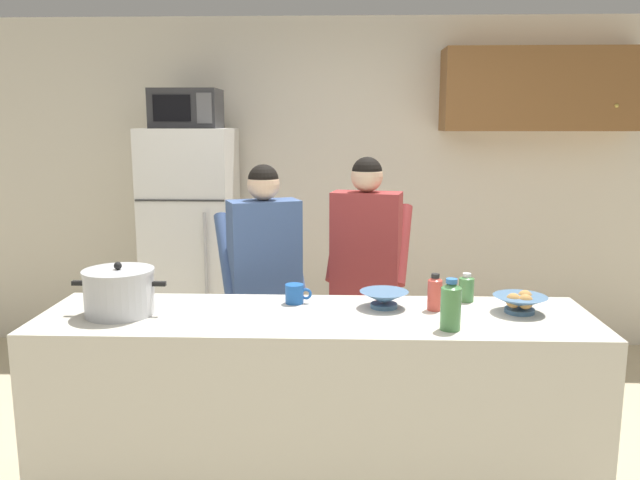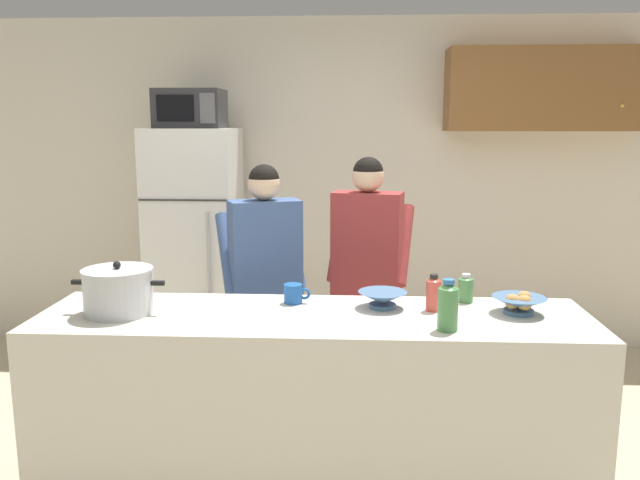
{
  "view_description": "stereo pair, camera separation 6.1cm",
  "coord_description": "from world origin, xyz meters",
  "px_view_note": "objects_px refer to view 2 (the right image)",
  "views": [
    {
      "loc": [
        0.12,
        -2.84,
        1.79
      ],
      "look_at": [
        0.0,
        0.55,
        1.17
      ],
      "focal_mm": 35.83,
      "sensor_mm": 36.0,
      "label": 1
    },
    {
      "loc": [
        0.18,
        -2.84,
        1.79
      ],
      "look_at": [
        0.0,
        0.55,
        1.17
      ],
      "focal_mm": 35.83,
      "sensor_mm": 36.0,
      "label": 2
    }
  ],
  "objects_px": {
    "person_near_pot": "(265,268)",
    "bottle_mid_counter": "(466,288)",
    "person_by_sink": "(367,259)",
    "coffee_mug": "(294,294)",
    "refrigerator": "(196,246)",
    "bottle_near_edge": "(433,293)",
    "bottle_far_corner": "(448,306)",
    "microwave": "(190,109)",
    "cooking_pot": "(118,291)",
    "empty_bowl": "(382,298)",
    "bread_bowl": "(519,303)"
  },
  "relations": [
    {
      "from": "bread_bowl",
      "to": "refrigerator",
      "type": "bearing_deg",
      "value": 137.64
    },
    {
      "from": "microwave",
      "to": "person_by_sink",
      "type": "height_order",
      "value": "microwave"
    },
    {
      "from": "bread_bowl",
      "to": "empty_bowl",
      "type": "height_order",
      "value": "bread_bowl"
    },
    {
      "from": "person_by_sink",
      "to": "bottle_mid_counter",
      "type": "height_order",
      "value": "person_by_sink"
    },
    {
      "from": "refrigerator",
      "to": "person_near_pot",
      "type": "xyz_separation_m",
      "value": [
        0.68,
        -1.12,
        0.09
      ]
    },
    {
      "from": "refrigerator",
      "to": "bottle_near_edge",
      "type": "distance_m",
      "value": 2.36
    },
    {
      "from": "microwave",
      "to": "bread_bowl",
      "type": "distance_m",
      "value": 2.8
    },
    {
      "from": "microwave",
      "to": "person_near_pot",
      "type": "xyz_separation_m",
      "value": [
        0.68,
        -1.1,
        -0.93
      ]
    },
    {
      "from": "person_by_sink",
      "to": "coffee_mug",
      "type": "distance_m",
      "value": 0.82
    },
    {
      "from": "person_near_pot",
      "to": "bottle_far_corner",
      "type": "height_order",
      "value": "person_near_pot"
    },
    {
      "from": "coffee_mug",
      "to": "bread_bowl",
      "type": "height_order",
      "value": "bread_bowl"
    },
    {
      "from": "person_by_sink",
      "to": "coffee_mug",
      "type": "xyz_separation_m",
      "value": [
        -0.37,
        -0.73,
        -0.02
      ]
    },
    {
      "from": "person_near_pot",
      "to": "bread_bowl",
      "type": "distance_m",
      "value": 1.44
    },
    {
      "from": "refrigerator",
      "to": "coffee_mug",
      "type": "height_order",
      "value": "refrigerator"
    },
    {
      "from": "person_by_sink",
      "to": "empty_bowl",
      "type": "relative_size",
      "value": 6.83
    },
    {
      "from": "microwave",
      "to": "person_near_pot",
      "type": "relative_size",
      "value": 0.31
    },
    {
      "from": "refrigerator",
      "to": "bottle_near_edge",
      "type": "relative_size",
      "value": 9.96
    },
    {
      "from": "microwave",
      "to": "coffee_mug",
      "type": "relative_size",
      "value": 3.66
    },
    {
      "from": "refrigerator",
      "to": "bread_bowl",
      "type": "bearing_deg",
      "value": -42.36
    },
    {
      "from": "cooking_pot",
      "to": "bottle_far_corner",
      "type": "relative_size",
      "value": 1.94
    },
    {
      "from": "person_by_sink",
      "to": "refrigerator",
      "type": "bearing_deg",
      "value": 143.79
    },
    {
      "from": "coffee_mug",
      "to": "bottle_mid_counter",
      "type": "bearing_deg",
      "value": 4.55
    },
    {
      "from": "cooking_pot",
      "to": "bottle_mid_counter",
      "type": "distance_m",
      "value": 1.67
    },
    {
      "from": "bread_bowl",
      "to": "microwave",
      "type": "bearing_deg",
      "value": 137.99
    },
    {
      "from": "bottle_mid_counter",
      "to": "coffee_mug",
      "type": "bearing_deg",
      "value": -175.45
    },
    {
      "from": "refrigerator",
      "to": "microwave",
      "type": "relative_size",
      "value": 3.66
    },
    {
      "from": "person_by_sink",
      "to": "bread_bowl",
      "type": "height_order",
      "value": "person_by_sink"
    },
    {
      "from": "microwave",
      "to": "bread_bowl",
      "type": "xyz_separation_m",
      "value": [
        1.96,
        -1.77,
        -0.93
      ]
    },
    {
      "from": "cooking_pot",
      "to": "coffee_mug",
      "type": "xyz_separation_m",
      "value": [
        0.8,
        0.21,
        -0.06
      ]
    },
    {
      "from": "refrigerator",
      "to": "person_near_pot",
      "type": "distance_m",
      "value": 1.32
    },
    {
      "from": "person_near_pot",
      "to": "bottle_mid_counter",
      "type": "bearing_deg",
      "value": -23.97
    },
    {
      "from": "microwave",
      "to": "empty_bowl",
      "type": "bearing_deg",
      "value": -51.94
    },
    {
      "from": "cooking_pot",
      "to": "empty_bowl",
      "type": "bearing_deg",
      "value": 7.1
    },
    {
      "from": "bread_bowl",
      "to": "bottle_far_corner",
      "type": "xyz_separation_m",
      "value": [
        -0.37,
        -0.26,
        0.06
      ]
    },
    {
      "from": "person_near_pot",
      "to": "bottle_near_edge",
      "type": "distance_m",
      "value": 1.09
    },
    {
      "from": "bread_bowl",
      "to": "bottle_mid_counter",
      "type": "xyz_separation_m",
      "value": [
        -0.21,
        0.19,
        0.02
      ]
    },
    {
      "from": "refrigerator",
      "to": "bottle_far_corner",
      "type": "height_order",
      "value": "refrigerator"
    },
    {
      "from": "person_by_sink",
      "to": "bottle_far_corner",
      "type": "xyz_separation_m",
      "value": [
        0.32,
        -1.11,
        0.04
      ]
    },
    {
      "from": "bottle_far_corner",
      "to": "cooking_pot",
      "type": "bearing_deg",
      "value": 173.42
    },
    {
      "from": "coffee_mug",
      "to": "bottle_mid_counter",
      "type": "distance_m",
      "value": 0.85
    },
    {
      "from": "refrigerator",
      "to": "person_near_pot",
      "type": "relative_size",
      "value": 1.12
    },
    {
      "from": "bottle_near_edge",
      "to": "bottle_far_corner",
      "type": "height_order",
      "value": "bottle_far_corner"
    },
    {
      "from": "person_by_sink",
      "to": "bottle_near_edge",
      "type": "distance_m",
      "value": 0.87
    },
    {
      "from": "person_near_pot",
      "to": "bread_bowl",
      "type": "height_order",
      "value": "person_near_pot"
    },
    {
      "from": "bread_bowl",
      "to": "coffee_mug",
      "type": "bearing_deg",
      "value": 173.33
    },
    {
      "from": "microwave",
      "to": "cooking_pot",
      "type": "xyz_separation_m",
      "value": [
        0.11,
        -1.86,
        -0.87
      ]
    },
    {
      "from": "person_by_sink",
      "to": "cooking_pot",
      "type": "distance_m",
      "value": 1.5
    },
    {
      "from": "bottle_far_corner",
      "to": "person_by_sink",
      "type": "bearing_deg",
      "value": 106.01
    },
    {
      "from": "bottle_near_edge",
      "to": "bottle_mid_counter",
      "type": "bearing_deg",
      "value": 41.82
    },
    {
      "from": "person_near_pot",
      "to": "coffee_mug",
      "type": "distance_m",
      "value": 0.58
    }
  ]
}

